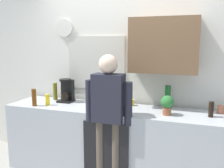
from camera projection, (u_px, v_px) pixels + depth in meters
kitchen_counter at (116, 142)px, 3.22m from camera, size 2.96×0.64×0.90m
dishwasher_panel at (106, 155)px, 2.93m from camera, size 0.56×0.02×0.81m
back_wall_assembly at (129, 70)px, 3.43m from camera, size 4.56×0.42×2.60m
coffee_maker at (67, 91)px, 3.52m from camera, size 0.20×0.20×0.33m
bottle_dark_sauce at (211, 109)px, 2.78m from camera, size 0.06×0.06×0.18m
bottle_red_vinegar at (99, 103)px, 3.00m from camera, size 0.06×0.06×0.22m
bottle_amber_beer at (34, 97)px, 3.27m from camera, size 0.06×0.06×0.23m
bottle_olive_oil at (55, 91)px, 3.63m from camera, size 0.06×0.06×0.25m
bottle_clear_soda at (114, 98)px, 3.12m from camera, size 0.09×0.09×0.28m
bottle_green_wine at (168, 97)px, 3.14m from camera, size 0.07×0.07×0.30m
cup_yellow_cup at (132, 102)px, 3.30m from camera, size 0.07×0.07×0.08m
cup_terracotta_mug at (221, 109)px, 2.94m from camera, size 0.08×0.08×0.09m
potted_plant at (167, 104)px, 2.86m from camera, size 0.15×0.15×0.23m
dish_soap at (47, 99)px, 3.31m from camera, size 0.06×0.06×0.18m
person_at_sink at (108, 111)px, 2.86m from camera, size 0.57×0.22×1.60m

